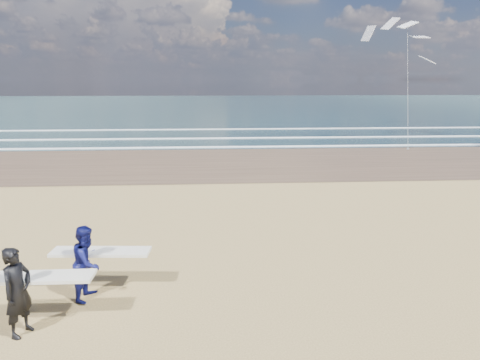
{
  "coord_description": "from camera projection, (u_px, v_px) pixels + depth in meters",
  "views": [
    {
      "loc": [
        3.04,
        -7.18,
        4.71
      ],
      "look_at": [
        3.87,
        6.0,
        1.6
      ],
      "focal_mm": 32.0,
      "sensor_mm": 36.0,
      "label": 1
    }
  ],
  "objects": [
    {
      "name": "ocean",
      "position": [
        304.0,
        105.0,
        79.03
      ],
      "size": [
        220.0,
        100.0,
        0.02
      ],
      "primitive_type": "cube",
      "color": "#193037",
      "rests_on": "ground"
    },
    {
      "name": "foam_breakers",
      "position": [
        413.0,
        136.0,
        36.37
      ],
      "size": [
        220.0,
        11.7,
        0.05
      ],
      "color": "white",
      "rests_on": "ground"
    },
    {
      "name": "surfer_near",
      "position": [
        21.0,
        290.0,
        7.97
      ],
      "size": [
        2.2,
        0.99,
        1.74
      ],
      "color": "black",
      "rests_on": "ground"
    },
    {
      "name": "surfer_far",
      "position": [
        89.0,
        261.0,
        9.33
      ],
      "size": [
        2.23,
        1.14,
        1.66
      ],
      "color": "#0D104C",
      "rests_on": "ground"
    },
    {
      "name": "kite_1",
      "position": [
        408.0,
        68.0,
        30.78
      ],
      "size": [
        5.93,
        4.75,
        9.8
      ],
      "color": "slate",
      "rests_on": "ground"
    }
  ]
}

